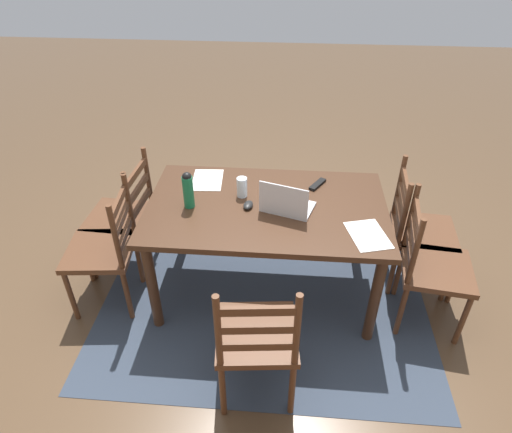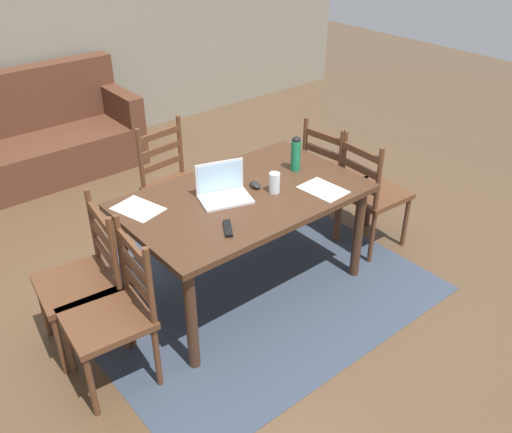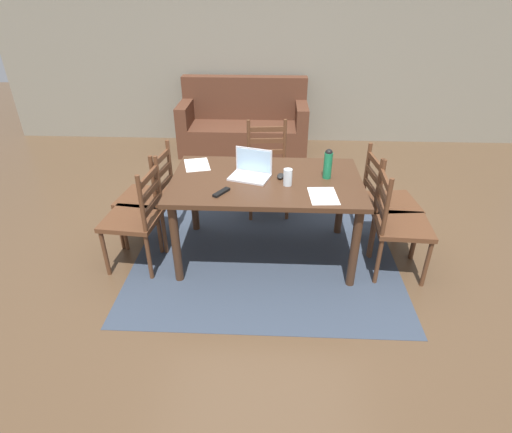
{
  "view_description": "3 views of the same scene",
  "coord_description": "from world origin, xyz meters",
  "px_view_note": "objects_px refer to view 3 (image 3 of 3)",
  "views": [
    {
      "loc": [
        -0.13,
        2.44,
        2.41
      ],
      "look_at": [
        0.08,
        -0.07,
        0.61
      ],
      "focal_mm": 31.43,
      "sensor_mm": 36.0,
      "label": 1
    },
    {
      "loc": [
        -1.95,
        -2.48,
        2.49
      ],
      "look_at": [
        0.0,
        -0.12,
        0.64
      ],
      "focal_mm": 38.69,
      "sensor_mm": 36.0,
      "label": 2
    },
    {
      "loc": [
        0.06,
        -3.07,
        2.18
      ],
      "look_at": [
        -0.08,
        -0.11,
        0.45
      ],
      "focal_mm": 28.54,
      "sensor_mm": 36.0,
      "label": 3
    }
  ],
  "objects_px": {
    "chair_left_near": "(136,218)",
    "tv_remote": "(221,192)",
    "laptop": "(251,170)",
    "drinking_glass": "(288,177)",
    "chair_right_near": "(398,224)",
    "chair_far_head": "(268,170)",
    "dining_table": "(266,189)",
    "chair_right_far": "(387,202)",
    "water_bottle": "(328,163)",
    "chair_left_far": "(149,197)",
    "couch": "(244,125)",
    "computer_mouse": "(281,176)"
  },
  "relations": [
    {
      "from": "chair_left_near",
      "to": "tv_remote",
      "type": "height_order",
      "value": "chair_left_near"
    },
    {
      "from": "laptop",
      "to": "drinking_glass",
      "type": "xyz_separation_m",
      "value": [
        0.3,
        -0.16,
        0.01
      ]
    },
    {
      "from": "chair_right_near",
      "to": "chair_far_head",
      "type": "distance_m",
      "value": 1.51
    },
    {
      "from": "dining_table",
      "to": "chair_right_far",
      "type": "height_order",
      "value": "chair_right_far"
    },
    {
      "from": "chair_left_near",
      "to": "water_bottle",
      "type": "bearing_deg",
      "value": 8.89
    },
    {
      "from": "water_bottle",
      "to": "dining_table",
      "type": "bearing_deg",
      "value": -174.32
    },
    {
      "from": "chair_right_far",
      "to": "chair_left_near",
      "type": "distance_m",
      "value": 2.19
    },
    {
      "from": "drinking_glass",
      "to": "chair_left_near",
      "type": "bearing_deg",
      "value": -175.71
    },
    {
      "from": "chair_right_far",
      "to": "chair_left_near",
      "type": "relative_size",
      "value": 1.0
    },
    {
      "from": "chair_left_far",
      "to": "couch",
      "type": "relative_size",
      "value": 0.53
    },
    {
      "from": "chair_far_head",
      "to": "drinking_glass",
      "type": "xyz_separation_m",
      "value": [
        0.18,
        -0.96,
        0.36
      ]
    },
    {
      "from": "chair_right_far",
      "to": "computer_mouse",
      "type": "xyz_separation_m",
      "value": [
        -0.96,
        -0.16,
        0.31
      ]
    },
    {
      "from": "chair_far_head",
      "to": "chair_left_near",
      "type": "xyz_separation_m",
      "value": [
        -1.08,
        -1.05,
        0.0
      ]
    },
    {
      "from": "chair_left_near",
      "to": "drinking_glass",
      "type": "relative_size",
      "value": 6.92
    },
    {
      "from": "couch",
      "to": "water_bottle",
      "type": "height_order",
      "value": "water_bottle"
    },
    {
      "from": "computer_mouse",
      "to": "couch",
      "type": "bearing_deg",
      "value": 109.5
    },
    {
      "from": "computer_mouse",
      "to": "chair_left_near",
      "type": "bearing_deg",
      "value": -160.48
    },
    {
      "from": "chair_right_far",
      "to": "drinking_glass",
      "type": "relative_size",
      "value": 6.92
    },
    {
      "from": "couch",
      "to": "drinking_glass",
      "type": "relative_size",
      "value": 13.11
    },
    {
      "from": "chair_far_head",
      "to": "laptop",
      "type": "xyz_separation_m",
      "value": [
        -0.12,
        -0.8,
        0.35
      ]
    },
    {
      "from": "chair_far_head",
      "to": "laptop",
      "type": "bearing_deg",
      "value": -98.75
    },
    {
      "from": "computer_mouse",
      "to": "chair_left_far",
      "type": "bearing_deg",
      "value": -178.74
    },
    {
      "from": "laptop",
      "to": "couch",
      "type": "bearing_deg",
      "value": 95.61
    },
    {
      "from": "dining_table",
      "to": "computer_mouse",
      "type": "relative_size",
      "value": 15.81
    },
    {
      "from": "chair_right_far",
      "to": "laptop",
      "type": "distance_m",
      "value": 1.26
    },
    {
      "from": "chair_left_far",
      "to": "couch",
      "type": "bearing_deg",
      "value": 74.58
    },
    {
      "from": "chair_right_far",
      "to": "drinking_glass",
      "type": "distance_m",
      "value": 1.02
    },
    {
      "from": "chair_far_head",
      "to": "couch",
      "type": "xyz_separation_m",
      "value": [
        -0.38,
        1.84,
        -0.11
      ]
    },
    {
      "from": "dining_table",
      "to": "water_bottle",
      "type": "distance_m",
      "value": 0.55
    },
    {
      "from": "dining_table",
      "to": "chair_far_head",
      "type": "xyz_separation_m",
      "value": [
        -0.0,
        0.86,
        -0.2
      ]
    },
    {
      "from": "chair_far_head",
      "to": "chair_right_near",
      "type": "bearing_deg",
      "value": -44.01
    },
    {
      "from": "dining_table",
      "to": "chair_right_near",
      "type": "relative_size",
      "value": 1.66
    },
    {
      "from": "drinking_glass",
      "to": "tv_remote",
      "type": "relative_size",
      "value": 0.81
    },
    {
      "from": "laptop",
      "to": "drinking_glass",
      "type": "relative_size",
      "value": 2.71
    },
    {
      "from": "dining_table",
      "to": "drinking_glass",
      "type": "height_order",
      "value": "drinking_glass"
    },
    {
      "from": "chair_left_near",
      "to": "couch",
      "type": "bearing_deg",
      "value": 76.55
    },
    {
      "from": "computer_mouse",
      "to": "tv_remote",
      "type": "bearing_deg",
      "value": -137.42
    },
    {
      "from": "chair_right_near",
      "to": "tv_remote",
      "type": "height_order",
      "value": "chair_right_near"
    },
    {
      "from": "chair_right_near",
      "to": "chair_far_head",
      "type": "bearing_deg",
      "value": 135.99
    },
    {
      "from": "chair_right_near",
      "to": "chair_left_far",
      "type": "bearing_deg",
      "value": 170.03
    },
    {
      "from": "chair_left_near",
      "to": "water_bottle",
      "type": "xyz_separation_m",
      "value": [
        1.58,
        0.25,
        0.42
      ]
    },
    {
      "from": "drinking_glass",
      "to": "chair_left_far",
      "type": "bearing_deg",
      "value": 166.89
    },
    {
      "from": "dining_table",
      "to": "couch",
      "type": "height_order",
      "value": "couch"
    },
    {
      "from": "dining_table",
      "to": "couch",
      "type": "xyz_separation_m",
      "value": [
        -0.39,
        2.7,
        -0.31
      ]
    },
    {
      "from": "chair_right_near",
      "to": "chair_left_near",
      "type": "height_order",
      "value": "same"
    },
    {
      "from": "chair_left_near",
      "to": "drinking_glass",
      "type": "xyz_separation_m",
      "value": [
        1.25,
        0.09,
        0.36
      ]
    },
    {
      "from": "chair_left_near",
      "to": "dining_table",
      "type": "bearing_deg",
      "value": 10.36
    },
    {
      "from": "dining_table",
      "to": "computer_mouse",
      "type": "bearing_deg",
      "value": 14.29
    },
    {
      "from": "chair_right_near",
      "to": "laptop",
      "type": "bearing_deg",
      "value": 168.38
    },
    {
      "from": "dining_table",
      "to": "couch",
      "type": "distance_m",
      "value": 2.74
    }
  ]
}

